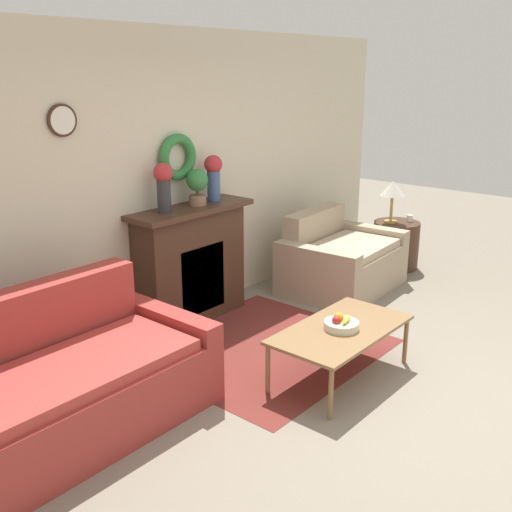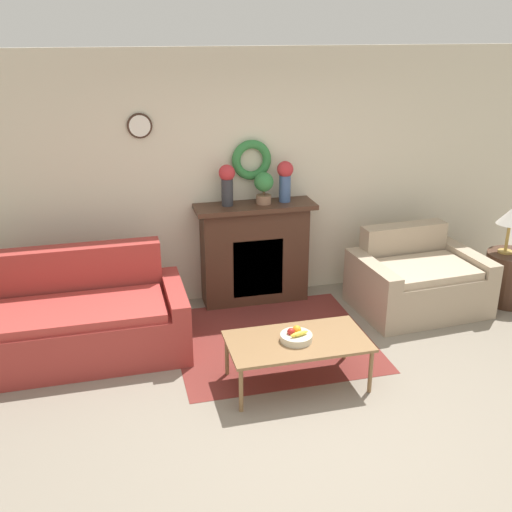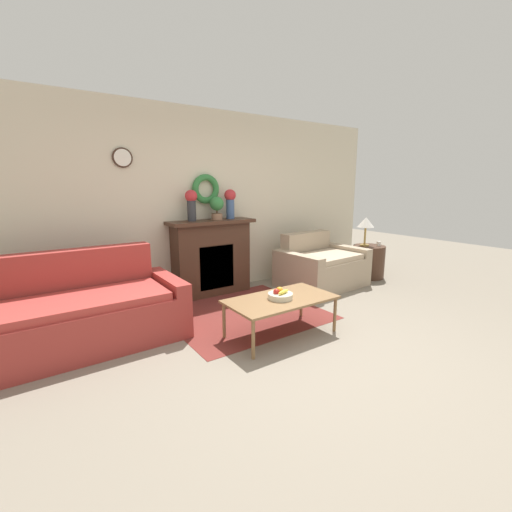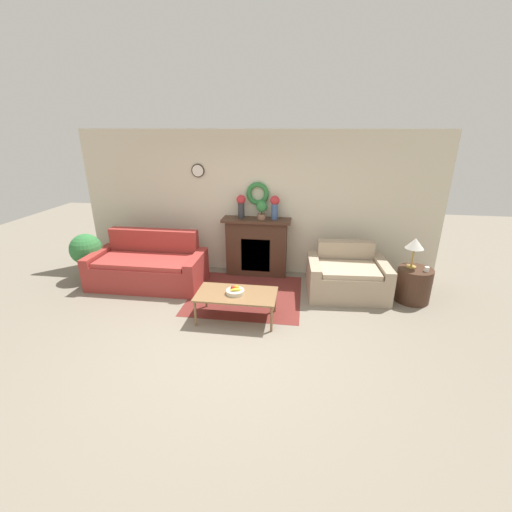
% 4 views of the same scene
% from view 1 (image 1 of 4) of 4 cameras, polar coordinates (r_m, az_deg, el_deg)
% --- Properties ---
extents(ground_plane, '(16.00, 16.00, 0.00)m').
position_cam_1_polar(ground_plane, '(4.67, 14.02, -13.16)').
color(ground_plane, gray).
extents(floor_rug, '(1.89, 1.74, 0.01)m').
position_cam_1_polar(floor_rug, '(5.29, 0.70, -8.74)').
color(floor_rug, maroon).
rests_on(floor_rug, ground_plane).
extents(wall_back, '(6.80, 0.16, 2.70)m').
position_cam_1_polar(wall_back, '(5.65, -8.25, 7.22)').
color(wall_back, beige).
rests_on(wall_back, ground_plane).
extents(fireplace, '(1.29, 0.41, 1.12)m').
position_cam_1_polar(fireplace, '(5.72, -6.21, -0.72)').
color(fireplace, '#42281C').
rests_on(fireplace, ground_plane).
extents(couch_left, '(2.02, 1.00, 0.94)m').
position_cam_1_polar(couch_left, '(4.23, -18.20, -11.85)').
color(couch_left, '#9E332D').
rests_on(couch_left, ground_plane).
extents(loveseat_right, '(1.38, 1.05, 0.85)m').
position_cam_1_polar(loveseat_right, '(6.65, 8.04, -0.50)').
color(loveseat_right, tan).
rests_on(loveseat_right, ground_plane).
extents(coffee_table, '(1.19, 0.64, 0.42)m').
position_cam_1_polar(coffee_table, '(4.71, 8.11, -7.16)').
color(coffee_table, olive).
rests_on(coffee_table, ground_plane).
extents(fruit_bowl, '(0.27, 0.27, 0.12)m').
position_cam_1_polar(fruit_bowl, '(4.67, 8.10, -6.42)').
color(fruit_bowl, beige).
rests_on(fruit_bowl, coffee_table).
extents(side_table_by_loveseat, '(0.55, 0.55, 0.57)m').
position_cam_1_polar(side_table_by_loveseat, '(7.50, 13.16, 1.05)').
color(side_table_by_loveseat, '#42281C').
rests_on(side_table_by_loveseat, ground_plane).
extents(table_lamp, '(0.29, 0.29, 0.50)m').
position_cam_1_polar(table_lamp, '(7.30, 12.89, 6.14)').
color(table_lamp, '#B28E42').
rests_on(table_lamp, side_table_by_loveseat).
extents(mug, '(0.07, 0.07, 0.08)m').
position_cam_1_polar(mug, '(7.48, 14.43, 3.51)').
color(mug, silver).
rests_on(mug, side_table_by_loveseat).
extents(vase_on_mantel_left, '(0.17, 0.17, 0.44)m').
position_cam_1_polar(vase_on_mantel_left, '(5.34, -8.81, 6.84)').
color(vase_on_mantel_left, '#2D2D33').
rests_on(vase_on_mantel_left, fireplace).
extents(vase_on_mantel_right, '(0.17, 0.17, 0.44)m').
position_cam_1_polar(vase_on_mantel_right, '(5.76, -4.08, 7.78)').
color(vase_on_mantel_right, '#3D5684').
rests_on(vase_on_mantel_right, fireplace).
extents(potted_plant_on_mantel, '(0.21, 0.21, 0.34)m').
position_cam_1_polar(potted_plant_on_mantel, '(5.59, -5.63, 6.81)').
color(potted_plant_on_mantel, '#8E664C').
rests_on(potted_plant_on_mantel, fireplace).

